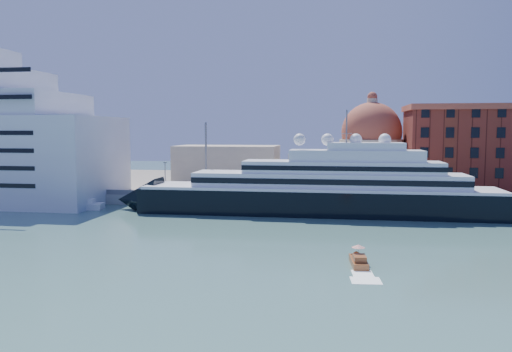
# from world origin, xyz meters

# --- Properties ---
(ground) EXTENTS (400.00, 400.00, 0.00)m
(ground) POSITION_xyz_m (0.00, 0.00, 0.00)
(ground) COLOR #3A655D
(ground) RESTS_ON ground
(quay) EXTENTS (180.00, 10.00, 2.50)m
(quay) POSITION_xyz_m (0.00, 34.00, 1.25)
(quay) COLOR gray
(quay) RESTS_ON ground
(land) EXTENTS (260.00, 72.00, 2.00)m
(land) POSITION_xyz_m (0.00, 75.00, 1.00)
(land) COLOR slate
(land) RESTS_ON ground
(quay_fence) EXTENTS (180.00, 0.10, 1.20)m
(quay_fence) POSITION_xyz_m (0.00, 29.50, 3.10)
(quay_fence) COLOR slate
(quay_fence) RESTS_ON quay
(superyacht) EXTENTS (89.81, 12.45, 26.84)m
(superyacht) POSITION_xyz_m (5.60, 23.00, 4.63)
(superyacht) COLOR black
(superyacht) RESTS_ON ground
(service_barge) EXTENTS (12.50, 5.62, 2.71)m
(service_barge) POSITION_xyz_m (-47.88, 20.68, 0.78)
(service_barge) COLOR white
(service_barge) RESTS_ON ground
(water_taxi) EXTENTS (2.53, 6.30, 2.92)m
(water_taxi) POSITION_xyz_m (15.15, -19.03, 0.70)
(water_taxi) COLOR brown
(water_taxi) RESTS_ON ground
(warehouse) EXTENTS (43.00, 19.00, 23.25)m
(warehouse) POSITION_xyz_m (52.00, 52.00, 13.79)
(warehouse) COLOR maroon
(warehouse) RESTS_ON land
(church) EXTENTS (66.00, 18.00, 25.50)m
(church) POSITION_xyz_m (6.39, 57.72, 10.91)
(church) COLOR beige
(church) RESTS_ON land
(lamp_posts) EXTENTS (120.80, 2.40, 18.00)m
(lamp_posts) POSITION_xyz_m (-12.67, 32.27, 9.84)
(lamp_posts) COLOR slate
(lamp_posts) RESTS_ON quay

